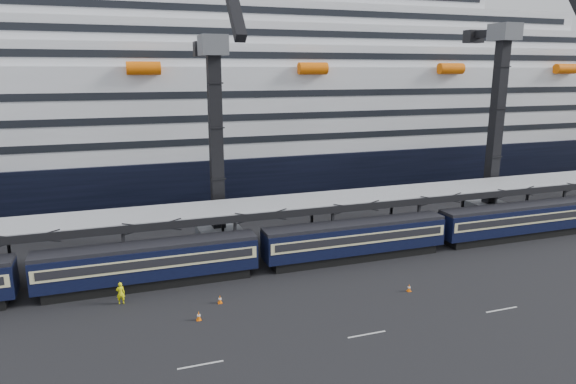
# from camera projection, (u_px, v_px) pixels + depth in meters

# --- Properties ---
(ground) EXTENTS (260.00, 260.00, 0.00)m
(ground) POSITION_uv_depth(u_px,v_px,m) (488.00, 287.00, 45.09)
(ground) COLOR black
(ground) RESTS_ON ground
(train) EXTENTS (133.05, 3.00, 4.05)m
(train) POSITION_uv_depth(u_px,v_px,m) (385.00, 235.00, 52.29)
(train) COLOR black
(train) RESTS_ON ground
(canopy) EXTENTS (130.00, 6.25, 5.53)m
(canopy) POSITION_uv_depth(u_px,v_px,m) (405.00, 194.00, 56.75)
(canopy) COLOR gray
(canopy) RESTS_ON ground
(cruise_ship) EXTENTS (214.09, 28.84, 34.00)m
(cruise_ship) POSITION_uv_depth(u_px,v_px,m) (297.00, 109.00, 84.17)
(cruise_ship) COLOR black
(cruise_ship) RESTS_ON ground
(crane_dark_near) EXTENTS (4.50, 17.75, 35.08)m
(crane_dark_near) POSITION_uv_depth(u_px,v_px,m) (217.00, 136.00, 53.05)
(crane_dark_near) COLOR #4F5157
(crane_dark_near) RESTS_ON ground
(crane_dark_mid) EXTENTS (4.50, 18.24, 39.64)m
(crane_dark_mid) POSITION_uv_depth(u_px,v_px,m) (499.00, 114.00, 62.96)
(crane_dark_mid) COLOR #4F5157
(crane_dark_mid) RESTS_ON ground
(worker) EXTENTS (0.69, 0.46, 1.86)m
(worker) POSITION_uv_depth(u_px,v_px,m) (121.00, 293.00, 41.63)
(worker) COLOR #FFFE0D
(worker) RESTS_ON ground
(traffic_cone_b) EXTENTS (0.37, 0.37, 0.75)m
(traffic_cone_b) POSITION_uv_depth(u_px,v_px,m) (199.00, 316.00, 39.00)
(traffic_cone_b) COLOR #FE6808
(traffic_cone_b) RESTS_ON ground
(traffic_cone_c) EXTENTS (0.36, 0.36, 0.71)m
(traffic_cone_c) POSITION_uv_depth(u_px,v_px,m) (220.00, 299.00, 41.86)
(traffic_cone_c) COLOR #FE6808
(traffic_cone_c) RESTS_ON ground
(traffic_cone_d) EXTENTS (0.34, 0.34, 0.68)m
(traffic_cone_d) POSITION_uv_depth(u_px,v_px,m) (409.00, 288.00, 44.11)
(traffic_cone_d) COLOR #FE6808
(traffic_cone_d) RESTS_ON ground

